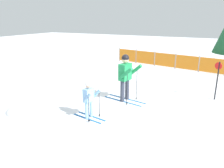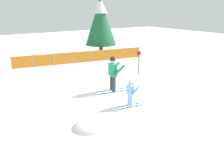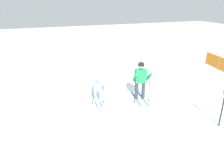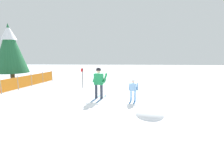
# 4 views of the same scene
# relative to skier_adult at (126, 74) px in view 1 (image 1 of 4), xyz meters

# --- Properties ---
(ground_plane) EXTENTS (60.00, 60.00, 0.00)m
(ground_plane) POSITION_rel_skier_adult_xyz_m (0.01, -0.13, -1.08)
(ground_plane) COLOR white
(skier_adult) EXTENTS (1.74, 0.85, 1.81)m
(skier_adult) POSITION_rel_skier_adult_xyz_m (0.00, 0.00, 0.00)
(skier_adult) COLOR #1966B2
(skier_adult) RESTS_ON ground_plane
(skier_child) EXTENTS (1.18, 0.58, 1.23)m
(skier_child) POSITION_rel_skier_adult_xyz_m (-0.41, -1.93, -0.36)
(skier_child) COLOR #1966B2
(skier_child) RESTS_ON ground_plane
(safety_fence) EXTENTS (9.86, 1.86, 0.99)m
(safety_fence) POSITION_rel_skier_adult_xyz_m (1.34, 6.25, -0.58)
(safety_fence) COLOR gray
(safety_fence) RESTS_ON ground_plane
(trail_marker) EXTENTS (0.26, 0.15, 1.51)m
(trail_marker) POSITION_rel_skier_adult_xyz_m (3.10, 1.69, -0.15)
(trail_marker) COLOR black
(trail_marker) RESTS_ON ground_plane
(snow_mound) EXTENTS (1.39, 1.18, 0.56)m
(snow_mound) POSITION_rel_skier_adult_xyz_m (-2.62, -2.52, -1.08)
(snow_mound) COLOR white
(snow_mound) RESTS_ON ground_plane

